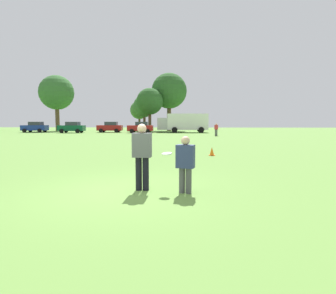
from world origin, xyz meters
The scene contains 16 objects.
ground_plane centered at (0.00, 0.00, 0.00)m, with size 159.94×159.94×0.00m, color #608C3D.
player_thrower centered at (0.38, 0.12, 1.03)m, with size 0.52×0.32×1.82m.
player_defender centered at (1.56, -0.13, 0.84)m, with size 0.52×0.38×1.51m.
frisbee centered at (1.06, 0.06, 1.03)m, with size 0.27×0.27×0.08m.
traffic_cone centered at (3.13, 8.20, 0.23)m, with size 0.32×0.32×0.48m.
parked_car_near_left centered at (-23.93, 40.18, 0.92)m, with size 4.25×2.32×1.82m.
parked_car_mid_left centered at (-16.71, 38.33, 0.92)m, with size 4.25×2.32×1.82m.
parked_car_center centered at (-10.88, 40.56, 0.92)m, with size 4.25×2.32×1.82m.
parked_car_mid_right centered at (-5.34, 38.87, 0.92)m, with size 4.25×2.32×1.82m.
box_truck centered at (1.77, 40.72, 1.75)m, with size 8.57×3.18×3.18m.
bystander_far_jogger centered at (5.91, 29.56, 0.94)m, with size 0.47×0.29×1.66m.
tree_center_elm centered at (-23.03, 47.12, 7.44)m, with size 6.66×6.66×10.82m.
tree_east_birch centered at (-7.30, 50.36, 4.19)m, with size 3.75×3.75×6.09m.
tree_east_oak centered at (-5.89, 47.57, 4.80)m, with size 4.29×4.29×6.98m.
tree_far_east_pine centered at (-4.70, 46.49, 5.64)m, with size 5.05×5.05×8.20m.
tree_far_west_pine centered at (-1.17, 50.10, 7.96)m, with size 7.12×7.12×11.57m.
Camera 1 is at (1.46, -7.49, 1.89)m, focal length 30.21 mm.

